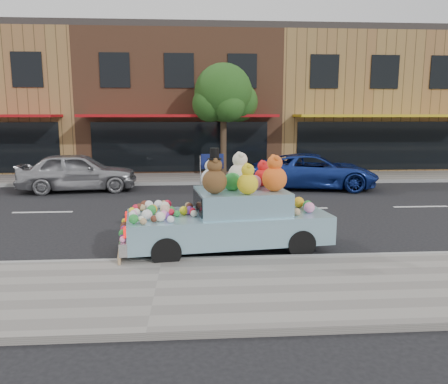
{
  "coord_description": "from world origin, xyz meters",
  "views": [
    {
      "loc": [
        0.67,
        -13.4,
        2.97
      ],
      "look_at": [
        1.32,
        -3.82,
        1.25
      ],
      "focal_mm": 35.0,
      "sensor_mm": 36.0,
      "label": 1
    }
  ],
  "objects": [
    {
      "name": "car_silver",
      "position": [
        -3.86,
        3.8,
        0.76
      ],
      "size": [
        4.63,
        2.3,
        1.52
      ],
      "primitive_type": "imported",
      "rotation": [
        0.0,
        0.0,
        1.69
      ],
      "color": "#9D9EA2",
      "rests_on": "ground"
    },
    {
      "name": "far_sidewalk",
      "position": [
        0.0,
        6.5,
        0.06
      ],
      "size": [
        60.0,
        3.0,
        0.12
      ],
      "primitive_type": "cube",
      "color": "gray",
      "rests_on": "ground"
    },
    {
      "name": "near_kerb",
      "position": [
        0.0,
        -5.0,
        0.07
      ],
      "size": [
        60.0,
        0.12,
        0.13
      ],
      "primitive_type": "cube",
      "color": "gray",
      "rests_on": "ground"
    },
    {
      "name": "street_tree",
      "position": [
        2.03,
        6.55,
        3.69
      ],
      "size": [
        3.0,
        2.7,
        5.22
      ],
      "color": "#38281C",
      "rests_on": "ground"
    },
    {
      "name": "storefront_right",
      "position": [
        10.0,
        11.97,
        3.64
      ],
      "size": [
        10.0,
        9.8,
        7.3
      ],
      "color": "olive",
      "rests_on": "ground"
    },
    {
      "name": "car_blue",
      "position": [
        5.48,
        3.81,
        0.7
      ],
      "size": [
        5.35,
        3.15,
        1.4
      ],
      "primitive_type": "imported",
      "rotation": [
        0.0,
        0.0,
        1.4
      ],
      "color": "navy",
      "rests_on": "ground"
    },
    {
      "name": "art_car",
      "position": [
        1.41,
        -4.16,
        0.8
      ],
      "size": [
        4.67,
        2.3,
        2.29
      ],
      "rotation": [
        0.0,
        0.0,
        0.13
      ],
      "color": "black",
      "rests_on": "ground"
    },
    {
      "name": "ground",
      "position": [
        0.0,
        0.0,
        0.0
      ],
      "size": [
        120.0,
        120.0,
        0.0
      ],
      "primitive_type": "plane",
      "color": "black",
      "rests_on": "ground"
    },
    {
      "name": "near_sidewalk",
      "position": [
        0.0,
        -6.5,
        0.06
      ],
      "size": [
        60.0,
        3.0,
        0.12
      ],
      "primitive_type": "cube",
      "color": "gray",
      "rests_on": "ground"
    },
    {
      "name": "far_kerb",
      "position": [
        0.0,
        5.0,
        0.07
      ],
      "size": [
        60.0,
        0.12,
        0.13
      ],
      "primitive_type": "cube",
      "color": "gray",
      "rests_on": "ground"
    },
    {
      "name": "storefront_left",
      "position": [
        -10.0,
        11.97,
        3.64
      ],
      "size": [
        10.0,
        9.8,
        7.3
      ],
      "color": "olive",
      "rests_on": "ground"
    },
    {
      "name": "storefront_mid",
      "position": [
        0.0,
        11.97,
        3.64
      ],
      "size": [
        10.0,
        9.8,
        7.3
      ],
      "color": "brown",
      "rests_on": "ground"
    }
  ]
}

